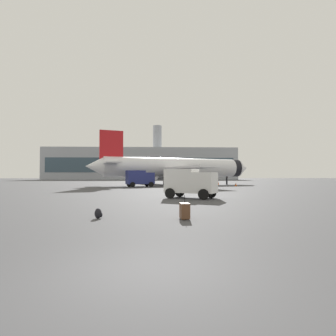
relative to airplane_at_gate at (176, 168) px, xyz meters
The scene contains 9 objects.
ground_plane 50.13m from the airplane_at_gate, 95.11° to the right, with size 400.00×400.00×0.00m, color #424244.
airplane_at_gate is the anchor object (origin of this frame).
service_truck 10.26m from the airplane_at_gate, 134.56° to the right, with size 5.26×3.84×2.90m.
cargo_van 31.59m from the airplane_at_gate, 92.08° to the right, with size 4.82×3.97×2.60m.
safety_cone_near 12.41m from the airplane_at_gate, 23.60° to the right, with size 0.44×0.44×0.71m.
safety_cone_mid 10.11m from the airplane_at_gate, 14.61° to the left, with size 0.44×0.44×0.77m.
rolling_suitcase 43.18m from the airplane_at_gate, 93.79° to the right, with size 0.45×0.67×1.10m.
traveller_backpack 43.26m from the airplane_at_gate, 99.16° to the right, with size 0.36×0.40×0.48m.
terminal_building 83.61m from the airplane_at_gate, 97.82° to the left, with size 93.62×19.91×27.53m.
Camera 1 is at (0.28, -5.61, 2.01)m, focal length 28.93 mm.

